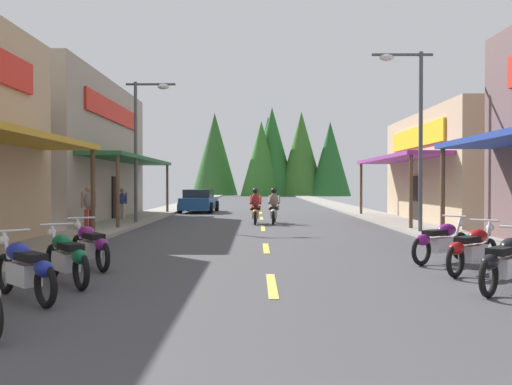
{
  "coord_description": "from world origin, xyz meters",
  "views": [
    {
      "loc": [
        -0.27,
        -1.05,
        1.76
      ],
      "look_at": [
        -0.37,
        32.45,
        1.24
      ],
      "focal_mm": 40.52,
      "sensor_mm": 36.0,
      "label": 1
    }
  ],
  "objects_px": {
    "motorcycle_parked_right_4": "(443,241)",
    "rider_cruising_lead": "(257,209)",
    "streetlamp_right": "(414,116)",
    "motorcycle_parked_left_1": "(27,268)",
    "motorcycle_parked_right_2": "(508,262)",
    "motorcycle_parked_right_3": "(474,249)",
    "pedestrian_browsing": "(124,202)",
    "motorcycle_parked_left_3": "(92,245)",
    "parked_car_curbside": "(201,201)",
    "rider_cruising_trailing": "(276,209)",
    "motorcycle_parked_left_2": "(68,256)",
    "streetlamp_left": "(145,132)",
    "pedestrian_by_shop": "(90,206)"
  },
  "relations": [
    {
      "from": "streetlamp_left",
      "to": "motorcycle_parked_right_3",
      "type": "relative_size",
      "value": 3.82
    },
    {
      "from": "motorcycle_parked_right_3",
      "to": "streetlamp_right",
      "type": "bearing_deg",
      "value": 37.71
    },
    {
      "from": "motorcycle_parked_right_4",
      "to": "motorcycle_parked_left_3",
      "type": "bearing_deg",
      "value": 147.25
    },
    {
      "from": "streetlamp_left",
      "to": "motorcycle_parked_right_3",
      "type": "distance_m",
      "value": 16.36
    },
    {
      "from": "motorcycle_parked_right_4",
      "to": "rider_cruising_lead",
      "type": "xyz_separation_m",
      "value": [
        -4.13,
        12.26,
        0.17
      ]
    },
    {
      "from": "pedestrian_by_shop",
      "to": "motorcycle_parked_right_3",
      "type": "bearing_deg",
      "value": 6.35
    },
    {
      "from": "pedestrian_browsing",
      "to": "motorcycle_parked_right_3",
      "type": "bearing_deg",
      "value": -122.25
    },
    {
      "from": "rider_cruising_trailing",
      "to": "motorcycle_parked_right_4",
      "type": "bearing_deg",
      "value": -161.22
    },
    {
      "from": "motorcycle_parked_right_4",
      "to": "pedestrian_by_shop",
      "type": "xyz_separation_m",
      "value": [
        -10.05,
        7.69,
        0.49
      ]
    },
    {
      "from": "streetlamp_right",
      "to": "motorcycle_parked_left_1",
      "type": "relative_size",
      "value": 3.9
    },
    {
      "from": "streetlamp_right",
      "to": "parked_car_curbside",
      "type": "relative_size",
      "value": 1.43
    },
    {
      "from": "motorcycle_parked_right_2",
      "to": "motorcycle_parked_left_1",
      "type": "height_order",
      "value": "same"
    },
    {
      "from": "motorcycle_parked_right_4",
      "to": "motorcycle_parked_left_1",
      "type": "bearing_deg",
      "value": 169.75
    },
    {
      "from": "motorcycle_parked_right_4",
      "to": "motorcycle_parked_left_1",
      "type": "relative_size",
      "value": 1.08
    },
    {
      "from": "streetlamp_right",
      "to": "motorcycle_parked_right_2",
      "type": "relative_size",
      "value": 3.85
    },
    {
      "from": "motorcycle_parked_right_3",
      "to": "parked_car_curbside",
      "type": "xyz_separation_m",
      "value": [
        -7.72,
        24.11,
        0.2
      ]
    },
    {
      "from": "rider_cruising_lead",
      "to": "parked_car_curbside",
      "type": "bearing_deg",
      "value": 19.8
    },
    {
      "from": "motorcycle_parked_right_4",
      "to": "rider_cruising_lead",
      "type": "height_order",
      "value": "rider_cruising_lead"
    },
    {
      "from": "motorcycle_parked_left_3",
      "to": "pedestrian_browsing",
      "type": "xyz_separation_m",
      "value": [
        -2.83,
        15.03,
        0.4
      ]
    },
    {
      "from": "motorcycle_parked_right_3",
      "to": "pedestrian_browsing",
      "type": "relative_size",
      "value": 1.03
    },
    {
      "from": "motorcycle_parked_left_2",
      "to": "streetlamp_right",
      "type": "bearing_deg",
      "value": -77.9
    },
    {
      "from": "streetlamp_right",
      "to": "parked_car_curbside",
      "type": "xyz_separation_m",
      "value": [
        -8.83,
        15.54,
        -3.39
      ]
    },
    {
      "from": "motorcycle_parked_right_4",
      "to": "motorcycle_parked_left_3",
      "type": "relative_size",
      "value": 0.96
    },
    {
      "from": "pedestrian_by_shop",
      "to": "motorcycle_parked_right_2",
      "type": "bearing_deg",
      "value": 0.69
    },
    {
      "from": "motorcycle_parked_right_4",
      "to": "rider_cruising_trailing",
      "type": "distance_m",
      "value": 13.04
    },
    {
      "from": "motorcycle_parked_left_2",
      "to": "rider_cruising_trailing",
      "type": "xyz_separation_m",
      "value": [
        4.09,
        15.37,
        0.17
      ]
    },
    {
      "from": "motorcycle_parked_right_2",
      "to": "pedestrian_browsing",
      "type": "distance_m",
      "value": 20.44
    },
    {
      "from": "motorcycle_parked_right_2",
      "to": "motorcycle_parked_right_3",
      "type": "height_order",
      "value": "same"
    },
    {
      "from": "motorcycle_parked_right_3",
      "to": "motorcycle_parked_left_3",
      "type": "distance_m",
      "value": 7.7
    },
    {
      "from": "streetlamp_right",
      "to": "motorcycle_parked_left_3",
      "type": "relative_size",
      "value": 3.48
    },
    {
      "from": "streetlamp_right",
      "to": "motorcycle_parked_left_1",
      "type": "bearing_deg",
      "value": -128.27
    },
    {
      "from": "motorcycle_parked_left_3",
      "to": "rider_cruising_lead",
      "type": "bearing_deg",
      "value": -50.04
    },
    {
      "from": "streetlamp_right",
      "to": "motorcycle_parked_left_3",
      "type": "bearing_deg",
      "value": -138.26
    },
    {
      "from": "motorcycle_parked_right_4",
      "to": "motorcycle_parked_right_3",
      "type": "bearing_deg",
      "value": -124.56
    },
    {
      "from": "streetlamp_right",
      "to": "pedestrian_by_shop",
      "type": "xyz_separation_m",
      "value": [
        -11.28,
        0.67,
        -3.1
      ]
    },
    {
      "from": "rider_cruising_lead",
      "to": "motorcycle_parked_left_3",
      "type": "bearing_deg",
      "value": 166.48
    },
    {
      "from": "motorcycle_parked_left_2",
      "to": "rider_cruising_lead",
      "type": "xyz_separation_m",
      "value": [
        3.28,
        15.02,
        0.17
      ]
    },
    {
      "from": "rider_cruising_lead",
      "to": "pedestrian_browsing",
      "type": "bearing_deg",
      "value": 73.77
    },
    {
      "from": "motorcycle_parked_right_3",
      "to": "pedestrian_browsing",
      "type": "height_order",
      "value": "pedestrian_browsing"
    },
    {
      "from": "motorcycle_parked_left_3",
      "to": "pedestrian_browsing",
      "type": "height_order",
      "value": "pedestrian_browsing"
    },
    {
      "from": "motorcycle_parked_left_3",
      "to": "rider_cruising_trailing",
      "type": "bearing_deg",
      "value": -52.88
    },
    {
      "from": "motorcycle_parked_left_1",
      "to": "motorcycle_parked_left_2",
      "type": "distance_m",
      "value": 1.4
    },
    {
      "from": "motorcycle_parked_right_4",
      "to": "motorcycle_parked_right_2",
      "type": "bearing_deg",
      "value": -129.51
    },
    {
      "from": "pedestrian_browsing",
      "to": "motorcycle_parked_right_2",
      "type": "bearing_deg",
      "value": -125.49
    },
    {
      "from": "streetlamp_left",
      "to": "parked_car_curbside",
      "type": "bearing_deg",
      "value": 83.3
    },
    {
      "from": "motorcycle_parked_left_1",
      "to": "motorcycle_parked_right_2",
      "type": "bearing_deg",
      "value": -128.54
    },
    {
      "from": "streetlamp_left",
      "to": "streetlamp_right",
      "type": "bearing_deg",
      "value": -24.67
    },
    {
      "from": "motorcycle_parked_right_3",
      "to": "motorcycle_parked_left_1",
      "type": "height_order",
      "value": "same"
    },
    {
      "from": "streetlamp_left",
      "to": "motorcycle_parked_left_3",
      "type": "distance_m",
      "value": 13.02
    },
    {
      "from": "motorcycle_parked_left_3",
      "to": "rider_cruising_lead",
      "type": "distance_m",
      "value": 13.52
    }
  ]
}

